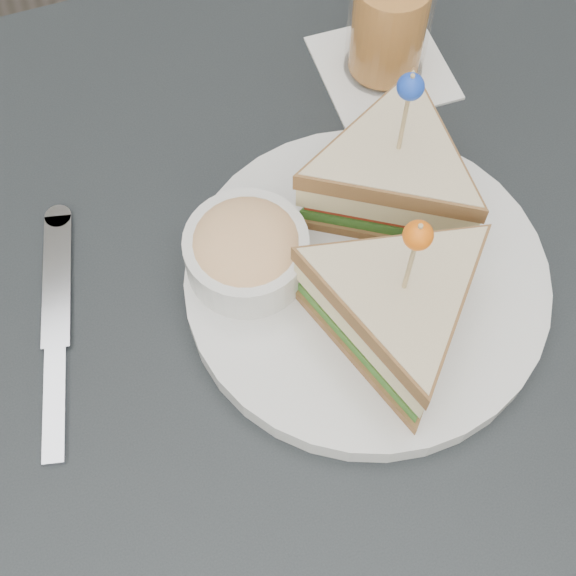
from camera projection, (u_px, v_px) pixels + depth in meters
The scene contains 5 objects.
ground_plane at pixel (284, 530), 1.27m from camera, with size 3.50×3.50×0.00m, color #3F3833.
table at pixel (281, 371), 0.67m from camera, with size 0.80×0.80×0.75m.
plate_meal at pixel (374, 250), 0.59m from camera, with size 0.35×0.35×0.16m.
cutlery_knife at pixel (56, 337), 0.60m from camera, with size 0.07×0.21×0.01m.
drink_set at pixel (390, 15), 0.67m from camera, with size 0.12×0.12×0.14m.
Camera 1 is at (-0.08, -0.24, 1.30)m, focal length 50.00 mm.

